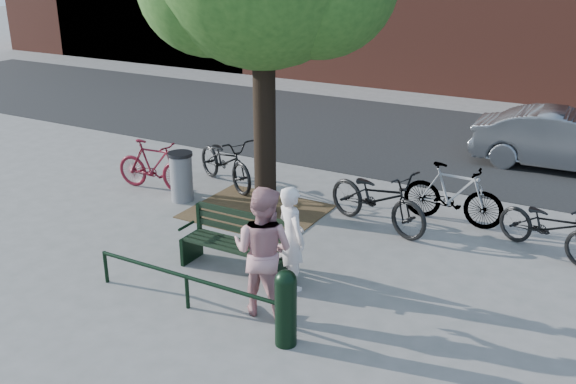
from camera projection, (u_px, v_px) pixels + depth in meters
The scene contains 15 objects.
ground at pixel (236, 272), 9.83m from camera, with size 90.00×90.00×0.00m, color gray.
dirt_pit at pixel (257, 211), 12.08m from camera, with size 2.40×2.00×0.02m, color brown.
road at pixel (416, 138), 16.76m from camera, with size 40.00×7.00×0.01m, color black.
park_bench at pixel (238, 242), 9.72m from camera, with size 1.74×0.54×0.97m.
guard_railing at pixel (187, 282), 8.71m from camera, with size 3.06×0.06×0.51m.
person_left at pixel (291, 238), 9.14m from camera, with size 0.57×0.37×1.56m, color silver.
person_right at pixel (263, 251), 8.47m from camera, with size 0.88×0.68×1.80m, color tan.
bollard at pixel (286, 305), 7.85m from camera, with size 0.28×0.28×1.03m.
litter_bin at pixel (181, 176), 12.47m from camera, with size 0.48×0.48×0.98m.
bicycle_a at pixel (225, 161), 13.25m from camera, with size 0.71×2.05×1.08m, color black.
bicycle_b at pixel (154, 166), 13.02m from camera, with size 0.49×1.73×1.04m, color #590C17.
bicycle_c at pixel (378, 198), 11.22m from camera, with size 0.74×2.12×1.12m, color black.
bicycle_d at pixel (453, 194), 11.42m from camera, with size 0.52×1.82×1.10m, color gray.
bicycle_e at pixel (550, 226), 10.26m from camera, with size 0.64×1.83×0.96m, color black.
parked_car at pixel (566, 141), 14.21m from camera, with size 1.39×3.97×1.31m, color slate.
Camera 1 is at (4.97, -7.25, 4.64)m, focal length 40.00 mm.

